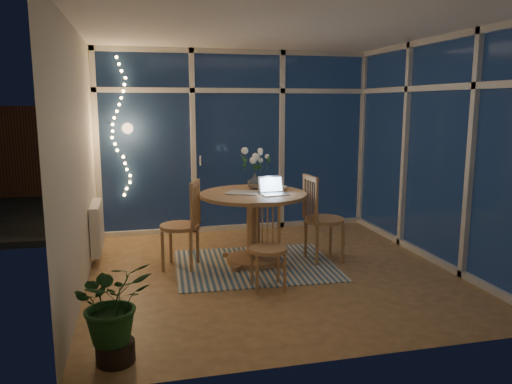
% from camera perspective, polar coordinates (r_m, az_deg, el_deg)
% --- Properties ---
extents(floor, '(4.00, 4.00, 0.00)m').
position_cam_1_polar(floor, '(5.65, 2.04, -9.02)').
color(floor, brown).
rests_on(floor, ground).
extents(ceiling, '(4.00, 4.00, 0.00)m').
position_cam_1_polar(ceiling, '(5.39, 2.22, 18.08)').
color(ceiling, white).
rests_on(ceiling, wall_back).
extents(wall_back, '(4.00, 0.04, 2.60)m').
position_cam_1_polar(wall_back, '(7.31, -2.13, 5.78)').
color(wall_back, beige).
rests_on(wall_back, floor).
extents(wall_front, '(4.00, 0.04, 2.60)m').
position_cam_1_polar(wall_front, '(3.50, 10.99, 0.83)').
color(wall_front, beige).
rests_on(wall_front, floor).
extents(wall_left, '(0.04, 4.00, 2.60)m').
position_cam_1_polar(wall_left, '(5.20, -19.64, 3.43)').
color(wall_left, beige).
rests_on(wall_left, floor).
extents(wall_right, '(0.04, 4.00, 2.60)m').
position_cam_1_polar(wall_right, '(6.21, 20.24, 4.39)').
color(wall_right, beige).
rests_on(wall_right, floor).
extents(window_wall_back, '(4.00, 0.10, 2.60)m').
position_cam_1_polar(window_wall_back, '(7.27, -2.06, 5.76)').
color(window_wall_back, silver).
rests_on(window_wall_back, floor).
extents(window_wall_right, '(0.10, 4.00, 2.60)m').
position_cam_1_polar(window_wall_right, '(6.19, 19.93, 4.40)').
color(window_wall_right, silver).
rests_on(window_wall_right, floor).
extents(radiator, '(0.10, 0.70, 0.58)m').
position_cam_1_polar(radiator, '(6.23, -17.77, -3.85)').
color(radiator, white).
rests_on(radiator, wall_left).
extents(fairy_lights, '(0.24, 0.10, 1.85)m').
position_cam_1_polar(fairy_lights, '(7.03, -15.34, 7.10)').
color(fairy_lights, '#FFC166').
rests_on(fairy_lights, window_wall_back).
extents(garden_patio, '(12.00, 6.00, 0.10)m').
position_cam_1_polar(garden_patio, '(10.50, -2.66, -0.37)').
color(garden_patio, black).
rests_on(garden_patio, ground).
extents(garden_fence, '(11.00, 0.08, 1.80)m').
position_cam_1_polar(garden_fence, '(10.78, -5.83, 5.01)').
color(garden_fence, '#3B1E15').
rests_on(garden_fence, ground).
extents(neighbour_roof, '(7.00, 3.00, 2.20)m').
position_cam_1_polar(neighbour_roof, '(13.76, -6.40, 11.52)').
color(neighbour_roof, '#363841').
rests_on(neighbour_roof, ground).
extents(garden_shrubs, '(0.90, 0.90, 0.90)m').
position_cam_1_polar(garden_shrubs, '(8.68, -9.12, 0.70)').
color(garden_shrubs, black).
rests_on(garden_shrubs, ground).
extents(rug, '(1.89, 1.55, 0.01)m').
position_cam_1_polar(rug, '(5.83, -0.08, -8.35)').
color(rug, beige).
rests_on(rug, floor).
extents(dining_table, '(1.29, 1.29, 0.84)m').
position_cam_1_polar(dining_table, '(5.81, -0.31, -4.17)').
color(dining_table, olive).
rests_on(dining_table, floor).
extents(chair_left, '(0.60, 0.60, 1.02)m').
position_cam_1_polar(chair_left, '(5.70, -8.70, -3.64)').
color(chair_left, olive).
rests_on(chair_left, floor).
extents(chair_right, '(0.52, 0.52, 1.05)m').
position_cam_1_polar(chair_right, '(5.94, 7.83, -2.91)').
color(chair_right, olive).
rests_on(chair_right, floor).
extents(chair_front, '(0.42, 0.42, 0.88)m').
position_cam_1_polar(chair_front, '(5.00, 1.39, -6.31)').
color(chair_front, olive).
rests_on(chair_front, floor).
extents(laptop, '(0.33, 0.30, 0.22)m').
position_cam_1_polar(laptop, '(5.59, 2.14, 0.78)').
color(laptop, silver).
rests_on(laptop, dining_table).
extents(flower_vase, '(0.21, 0.21, 0.21)m').
position_cam_1_polar(flower_vase, '(5.97, -0.13, 1.34)').
color(flower_vase, silver).
rests_on(flower_vase, dining_table).
extents(bowl, '(0.16, 0.16, 0.04)m').
position_cam_1_polar(bowl, '(5.94, 2.78, 0.45)').
color(bowl, silver).
rests_on(bowl, dining_table).
extents(newspapers, '(0.44, 0.40, 0.01)m').
position_cam_1_polar(newspapers, '(5.71, -1.56, -0.06)').
color(newspapers, beige).
rests_on(newspapers, dining_table).
extents(phone, '(0.10, 0.05, 0.01)m').
position_cam_1_polar(phone, '(5.65, -0.29, -0.18)').
color(phone, black).
rests_on(phone, dining_table).
extents(potted_plant, '(0.65, 0.61, 0.76)m').
position_cam_1_polar(potted_plant, '(3.80, -15.99, -13.14)').
color(potted_plant, '#19481D').
rests_on(potted_plant, floor).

